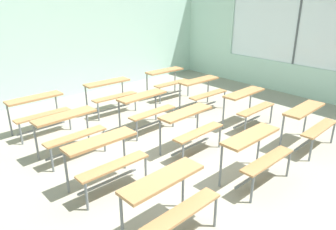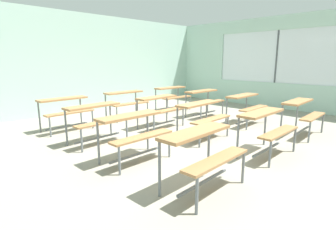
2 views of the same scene
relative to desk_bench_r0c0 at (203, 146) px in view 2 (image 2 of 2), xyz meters
name	(u,v)px [view 2 (image 2 of 2)]	position (x,y,z in m)	size (l,w,h in m)	color
ground	(188,143)	(1.35, 1.42, -0.59)	(10.00, 9.00, 0.05)	gray
wall_back	(79,63)	(1.35, 5.92, 0.94)	(10.00, 0.12, 3.00)	silver
wall_right	(296,65)	(6.35, 1.28, 0.88)	(0.12, 9.00, 3.00)	silver
desk_bench_r0c0	(203,146)	(0.00, 0.00, 0.00)	(1.12, 0.63, 0.74)	#A87547
desk_bench_r0c1	(267,123)	(1.74, 0.00, 0.00)	(1.11, 0.60, 0.74)	#A87547
desk_bench_r0c2	(303,109)	(3.47, 0.02, 0.00)	(1.12, 0.64, 0.74)	#A87547
desk_bench_r1c0	(134,127)	(-0.02, 1.36, 0.00)	(1.11, 0.60, 0.74)	#A87547
desk_bench_r1c1	(203,112)	(1.72, 1.35, 0.00)	(1.12, 0.64, 0.74)	#A87547
desk_bench_r1c2	(246,102)	(3.47, 1.35, 0.00)	(1.11, 0.62, 0.74)	#A87547
desk_bench_r2c0	(96,114)	(0.03, 2.63, 0.00)	(1.13, 0.64, 0.74)	#A87547
desk_bench_r2c1	(160,104)	(1.73, 2.63, 0.00)	(1.13, 0.64, 0.74)	#A87547
desk_bench_r2c2	(204,97)	(3.49, 2.68, 0.00)	(1.11, 0.61, 0.74)	#A87547
desk_bench_r3c0	(65,106)	(0.01, 3.97, 0.00)	(1.12, 0.62, 0.74)	#A87547
desk_bench_r3c1	(126,98)	(1.73, 4.01, 0.00)	(1.12, 0.62, 0.74)	#A87547
desk_bench_r3c2	(173,93)	(3.51, 3.97, 0.00)	(1.12, 0.62, 0.74)	#A87547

